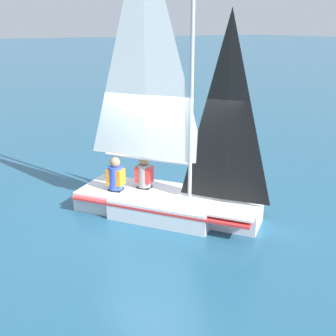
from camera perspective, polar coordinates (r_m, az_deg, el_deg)
The scene contains 4 objects.
ground_plane at distance 9.05m, azimuth -0.00°, elevation -6.12°, with size 260.00×260.00×0.00m, color #235675.
sailboat_main at distance 8.74m, azimuth -0.11°, elevation -1.10°, with size 3.97×3.39×5.86m.
sailor_helm at distance 9.22m, azimuth -3.23°, elevation -1.43°, with size 0.43×0.42×1.16m.
sailor_crew at distance 9.14m, azimuth -7.09°, elevation -1.81°, with size 0.43×0.42×1.16m.
Camera 1 is at (6.84, -4.55, 3.81)m, focal length 45.00 mm.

